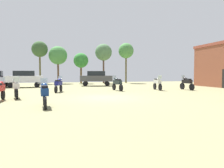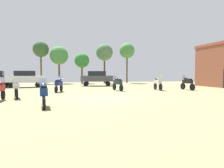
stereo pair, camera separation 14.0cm
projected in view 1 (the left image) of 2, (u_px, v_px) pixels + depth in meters
ground_plane at (106, 98)px, 14.44m from camera, size 44.00×52.00×0.02m
motorcycle_2 at (16, 87)px, 14.19m from camera, size 0.78×2.17×1.50m
motorcycle_3 at (59, 84)px, 18.78m from camera, size 0.79×2.10×1.46m
motorcycle_5 at (157, 83)px, 21.03m from camera, size 0.62×2.16×1.51m
motorcycle_6 at (44, 93)px, 10.40m from camera, size 0.62×2.16×1.44m
motorcycle_8 at (187, 83)px, 21.26m from camera, size 0.62×2.16×1.51m
motorcycle_11 at (0, 89)px, 12.71m from camera, size 0.62×2.07×1.44m
motorcycle_13 at (117, 83)px, 20.34m from camera, size 0.71×2.20×1.49m
car_2 at (24, 78)px, 25.27m from camera, size 4.45×2.20×2.00m
car_3 at (96, 77)px, 28.28m from camera, size 4.53×2.44×2.00m
tree_1 at (40, 50)px, 34.16m from camera, size 2.59×2.59×6.97m
tree_2 at (81, 61)px, 35.23m from camera, size 2.49×2.49×5.14m
tree_3 at (126, 51)px, 36.87m from camera, size 2.69×2.69×7.05m
tree_6 at (104, 53)px, 35.78m from camera, size 2.88×2.88×6.76m
tree_7 at (58, 56)px, 35.18m from camera, size 3.09×3.09×6.27m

